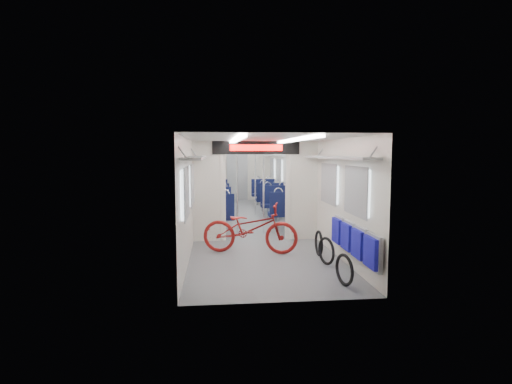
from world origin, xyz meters
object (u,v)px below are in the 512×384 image
flip_bench (353,240)px  seat_bay_far_left (216,194)px  bike_hoop_a (344,271)px  stanchion_near_left (237,189)px  bicycle (250,228)px  seat_bay_near_right (281,204)px  stanchion_far_right (255,180)px  seat_bay_near_left (216,207)px  stanchion_near_right (264,188)px  stanchion_far_left (237,180)px  bike_hoop_c (319,245)px  bike_hoop_b (326,252)px  seat_bay_far_right (266,193)px

flip_bench → seat_bay_far_left: bearing=105.8°
bike_hoop_a → stanchion_near_left: stanchion_near_left is taller
bicycle → flip_bench: 2.26m
flip_bench → seat_bay_near_right: bearing=94.9°
seat_bay_far_left → stanchion_far_right: bearing=-49.8°
seat_bay_near_right → stanchion_far_right: 1.82m
seat_bay_near_left → flip_bench: bearing=-63.4°
stanchion_near_right → stanchion_near_left: bearing=-170.3°
flip_bench → stanchion_near_left: size_ratio=0.92×
flip_bench → seat_bay_near_left: (-2.29, 4.57, -0.02)m
seat_bay_far_left → stanchion_near_right: (1.20, -4.55, 0.60)m
seat_bay_near_right → stanchion_near_right: bearing=-115.6°
flip_bench → stanchion_far_left: (-1.58, 6.58, 0.57)m
seat_bay_far_left → stanchion_near_right: size_ratio=0.94×
flip_bench → stanchion_far_left: size_ratio=0.92×
bike_hoop_c → stanchion_near_right: 2.64m
seat_bay_near_left → seat_bay_near_right: size_ratio=1.01×
seat_bay_far_left → stanchion_far_left: bearing=-64.9°
bike_hoop_a → stanchion_near_left: size_ratio=0.22×
seat_bay_far_left → stanchion_near_left: bearing=-83.5°
stanchion_far_right → bike_hoop_a: bearing=-84.7°
stanchion_far_right → bike_hoop_b: bearing=-83.3°
bicycle → bike_hoop_c: bicycle is taller
bicycle → stanchion_far_left: 5.02m
bike_hoop_a → flip_bench: bearing=59.3°
stanchion_far_left → stanchion_far_right: 0.59m
seat_bay_far_left → stanchion_far_right: (1.29, -1.53, 0.60)m
bike_hoop_a → stanchion_far_right: bearing=95.3°
seat_bay_far_left → stanchion_near_left: (0.53, -4.67, 0.60)m
stanchion_near_right → bicycle: bearing=-104.8°
flip_bench → seat_bay_far_left: (-2.29, 8.09, -0.03)m
flip_bench → seat_bay_far_right: (-0.42, 8.18, -0.03)m
bicycle → bike_hoop_c: size_ratio=3.78×
seat_bay_far_left → bike_hoop_c: bearing=-73.6°
flip_bench → seat_bay_near_left: seat_bay_near_left is taller
bicycle → stanchion_near_left: bearing=18.4°
bike_hoop_c → stanchion_near_left: stanchion_near_left is taller
bicycle → stanchion_near_right: (0.51, 1.94, 0.64)m
seat_bay_near_right → stanchion_near_left: 2.10m
bike_hoop_c → stanchion_far_right: size_ratio=0.22×
seat_bay_far_right → stanchion_far_left: size_ratio=0.93×
bike_hoop_a → bicycle: bearing=120.2°
bicycle → seat_bay_far_left: seat_bay_far_left is taller
flip_bench → seat_bay_near_right: seat_bay_near_right is taller
bike_hoop_c → stanchion_far_right: bearing=97.7°
bike_hoop_b → seat_bay_near_right: seat_bay_near_right is taller
bike_hoop_c → seat_bay_near_right: bearing=92.3°
bike_hoop_a → seat_bay_far_left: bearing=102.7°
bike_hoop_b → seat_bay_far_left: bearing=104.9°
bike_hoop_a → seat_bay_far_left: (-1.95, 8.66, 0.33)m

